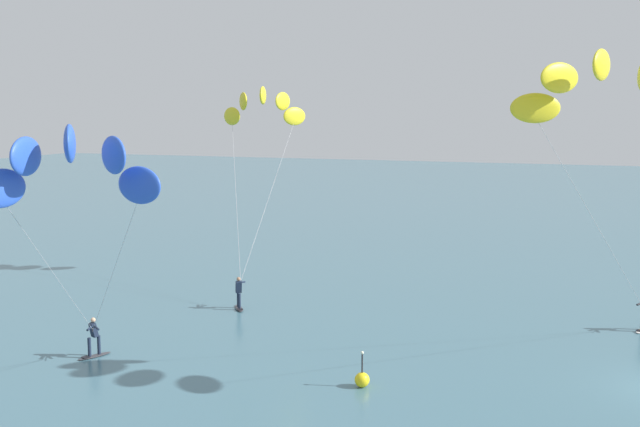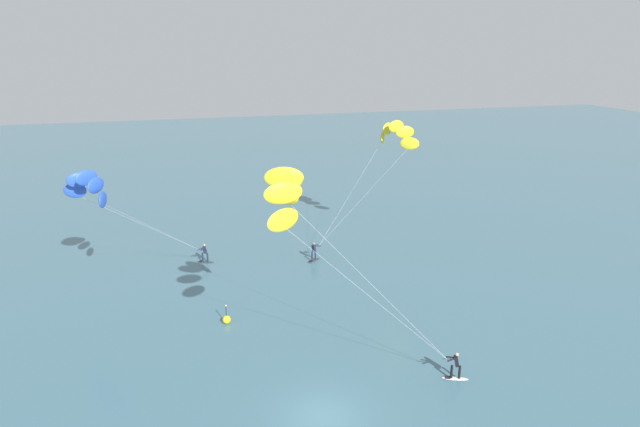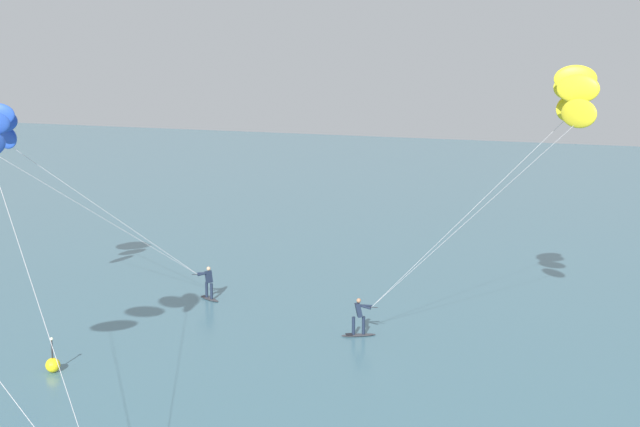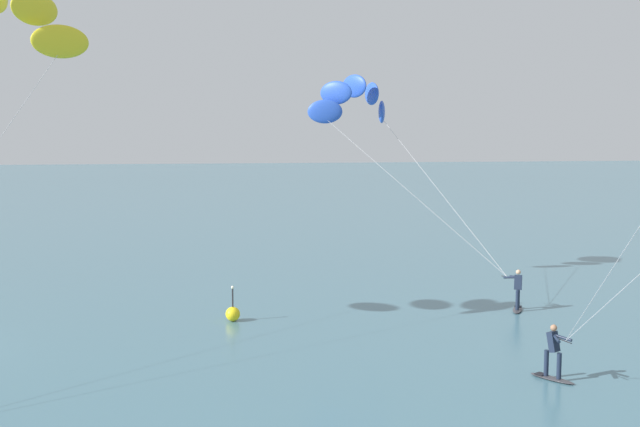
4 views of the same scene
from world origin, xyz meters
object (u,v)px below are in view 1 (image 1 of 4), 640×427
object	(u,v)px
kitesurfer_nearshore	(603,98)
marker_buoy	(362,379)
kitesurfer_mid_water	(262,113)
kitesurfer_far_out	(72,177)

from	to	relation	value
kitesurfer_nearshore	marker_buoy	xyz separation A→B (m)	(-2.76, 7.91, -10.31)
kitesurfer_mid_water	marker_buoy	distance (m)	22.34
marker_buoy	kitesurfer_nearshore	bearing A→B (deg)	-70.73
kitesurfer_nearshore	kitesurfer_far_out	bearing A→B (deg)	127.27
kitesurfer_nearshore	kitesurfer_mid_water	xyz separation A→B (m)	(13.83, 19.31, -0.64)
kitesurfer_nearshore	marker_buoy	world-z (taller)	kitesurfer_nearshore
kitesurfer_mid_water	kitesurfer_nearshore	bearing A→B (deg)	-125.62
kitesurfer_far_out	marker_buoy	size ratio (longest dim) A/B	7.71
kitesurfer_far_out	marker_buoy	bearing A→B (deg)	-38.09
kitesurfer_far_out	marker_buoy	xyz separation A→B (m)	(8.06, -6.32, -8.00)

